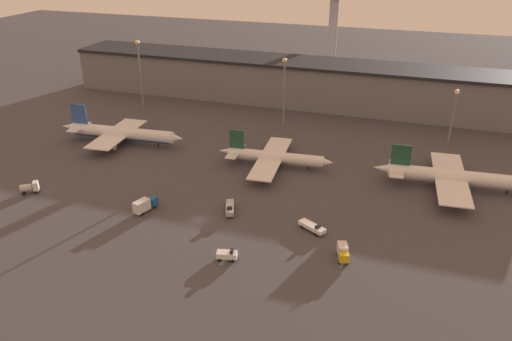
{
  "coord_description": "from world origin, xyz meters",
  "views": [
    {
      "loc": [
        49.68,
        -101.79,
        69.03
      ],
      "look_at": [
        8.71,
        21.55,
        6.0
      ],
      "focal_mm": 35.0,
      "sensor_mm": 36.0,
      "label": 1
    }
  ],
  "objects": [
    {
      "name": "service_vehicle_4",
      "position": [
        -15.7,
        -0.3,
        2.06
      ],
      "size": [
        4.34,
        7.71,
        3.75
      ],
      "rotation": [
        0.0,
        0.0,
        1.28
      ],
      "color": "#195199",
      "rests_on": "ground"
    },
    {
      "name": "lamp_post_2",
      "position": [
        62.97,
        76.33,
        12.99
      ],
      "size": [
        1.8,
        1.8,
        19.79
      ],
      "color": "slate",
      "rests_on": "ground"
    },
    {
      "name": "control_tower",
      "position": [
        6.62,
        147.59,
        27.06
      ],
      "size": [
        9.0,
        9.0,
        46.85
      ],
      "color": "#99999E",
      "rests_on": "ground"
    },
    {
      "name": "service_vehicle_5",
      "position": [
        29.42,
        4.43,
        1.2
      ],
      "size": [
        7.73,
        5.68,
        2.55
      ],
      "rotation": [
        0.0,
        0.0,
        -0.51
      ],
      "color": "white",
      "rests_on": "ground"
    },
    {
      "name": "service_vehicle_0",
      "position": [
        -52.59,
        -1.46,
        1.76
      ],
      "size": [
        5.32,
        4.69,
        3.34
      ],
      "rotation": [
        0.0,
        0.0,
        0.62
      ],
      "color": "white",
      "rests_on": "ground"
    },
    {
      "name": "terminal_building",
      "position": [
        0.0,
        104.24,
        9.41
      ],
      "size": [
        204.74,
        23.25,
        18.71
      ],
      "color": "slate",
      "rests_on": "ground"
    },
    {
      "name": "airplane_1",
      "position": [
        9.26,
        38.31,
        3.09
      ],
      "size": [
        37.73,
        34.35,
        11.26
      ],
      "rotation": [
        0.0,
        0.0,
        0.07
      ],
      "color": "white",
      "rests_on": "ground"
    },
    {
      "name": "service_vehicle_3",
      "position": [
        6.27,
        6.53,
        1.32
      ],
      "size": [
        4.51,
        7.85,
        2.78
      ],
      "rotation": [
        0.0,
        0.0,
        -1.23
      ],
      "color": "#9EA3A8",
      "rests_on": "ground"
    },
    {
      "name": "ground",
      "position": [
        0.0,
        0.0,
        0.0
      ],
      "size": [
        600.0,
        600.0,
        0.0
      ],
      "primitive_type": "plane",
      "color": "#423F44"
    },
    {
      "name": "service_vehicle_1",
      "position": [
        38.68,
        -4.91,
        1.85
      ],
      "size": [
        3.7,
        5.69,
        3.36
      ],
      "rotation": [
        0.0,
        0.0,
        -1.26
      ],
      "color": "gold",
      "rests_on": "ground"
    },
    {
      "name": "lamp_post_1",
      "position": [
        1.75,
        76.33,
        16.53
      ],
      "size": [
        1.8,
        1.8,
        26.14
      ],
      "color": "slate",
      "rests_on": "ground"
    },
    {
      "name": "lamp_post_0",
      "position": [
        -60.09,
        76.33,
        17.93
      ],
      "size": [
        1.8,
        1.8,
        28.72
      ],
      "color": "slate",
      "rests_on": "ground"
    },
    {
      "name": "airplane_2",
      "position": [
        64.16,
        40.23,
        3.62
      ],
      "size": [
        48.05,
        36.07,
        12.26
      ],
      "rotation": [
        0.0,
        0.0,
        0.07
      ],
      "color": "white",
      "rests_on": "ground"
    },
    {
      "name": "airplane_0",
      "position": [
        -47.85,
        39.59,
        3.74
      ],
      "size": [
        47.28,
        30.0,
        13.25
      ],
      "rotation": [
        0.0,
        0.0,
        0.07
      ],
      "color": "white",
      "rests_on": "ground"
    },
    {
      "name": "service_vehicle_2",
      "position": [
        13.43,
        -13.78,
        1.35
      ],
      "size": [
        5.08,
        3.16,
        2.88
      ],
      "rotation": [
        0.0,
        0.0,
        0.21
      ],
      "color": "white",
      "rests_on": "ground"
    }
  ]
}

